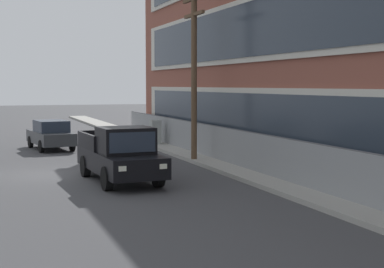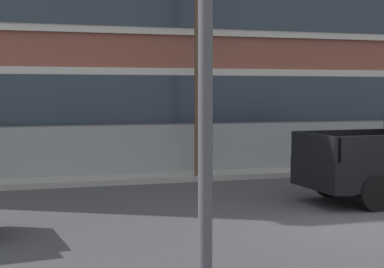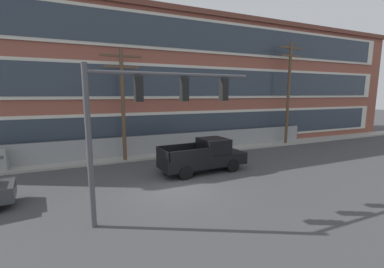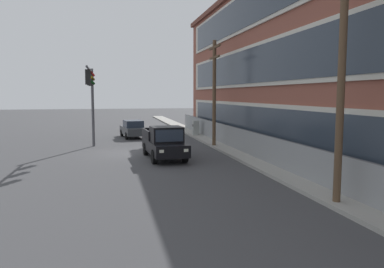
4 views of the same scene
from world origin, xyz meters
name	(u,v)px [view 1 (image 1 of 4)]	position (x,y,z in m)	size (l,w,h in m)	color
ground_plane	(51,175)	(0.00, 0.00, 0.00)	(160.00, 160.00, 0.00)	#424244
sidewalk_building_side	(220,164)	(0.00, 7.01, 0.08)	(80.00, 1.68, 0.16)	#9E9B93
chain_link_fence	(221,145)	(-0.63, 7.32, 0.84)	(32.44, 0.06, 1.64)	gray
pickup_truck_black	(121,156)	(2.63, 2.13, 0.95)	(5.46, 2.24, 2.00)	black
sedan_dark_grey	(51,135)	(-9.05, 0.97, 0.80)	(4.47, 2.24, 1.56)	#383A3D
utility_pole_near_corner	(194,65)	(-1.46, 6.36, 4.32)	(2.67, 0.26, 7.69)	brown
electrical_cabinet	(155,133)	(-8.70, 6.65, 0.74)	(0.68, 0.55, 1.48)	#939993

